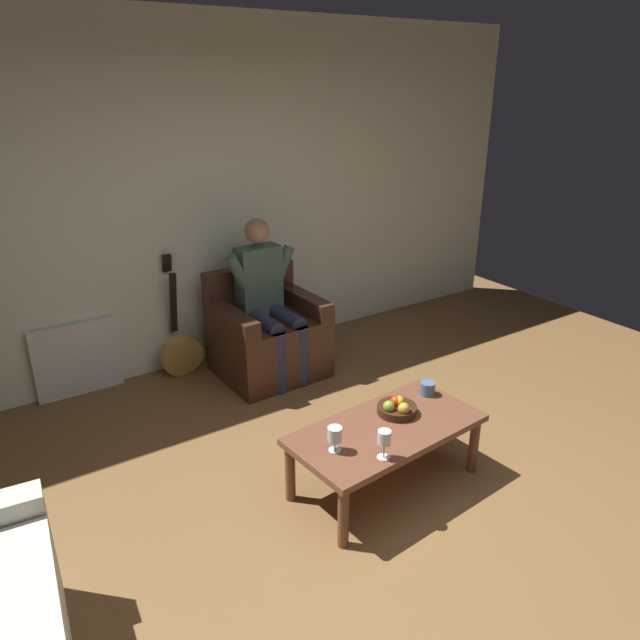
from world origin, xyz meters
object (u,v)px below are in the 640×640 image
(coffee_table, at_px, (386,434))
(wine_glass_far, at_px, (384,439))
(fruit_bowl, at_px, (397,408))
(armchair, at_px, (267,337))
(guitar, at_px, (181,350))
(candle_jar, at_px, (427,388))
(wine_glass_near, at_px, (335,435))
(person_seated, at_px, (267,297))

(coffee_table, distance_m, wine_glass_far, 0.35)
(fruit_bowl, bearing_deg, coffee_table, 29.06)
(armchair, distance_m, guitar, 0.71)
(armchair, bearing_deg, candle_jar, 100.31)
(armchair, height_order, candle_jar, armchair)
(fruit_bowl, bearing_deg, wine_glass_far, 41.02)
(armchair, bearing_deg, wine_glass_near, 71.63)
(fruit_bowl, xyz_separation_m, candle_jar, (-0.31, -0.07, 0.00))
(guitar, relative_size, fruit_bowl, 4.21)
(person_seated, height_order, coffee_table, person_seated)
(coffee_table, xyz_separation_m, guitar, (0.48, -2.04, -0.14))
(coffee_table, bearing_deg, armchair, -94.52)
(guitar, bearing_deg, wine_glass_far, 96.68)
(wine_glass_near, bearing_deg, guitar, -87.59)
(coffee_table, bearing_deg, wine_glass_far, 47.14)
(wine_glass_near, bearing_deg, armchair, -106.92)
(wine_glass_near, xyz_separation_m, candle_jar, (-0.84, -0.18, -0.05))
(coffee_table, distance_m, guitar, 2.10)
(person_seated, relative_size, coffee_table, 1.07)
(fruit_bowl, relative_size, candle_jar, 2.47)
(person_seated, height_order, candle_jar, person_seated)
(coffee_table, height_order, fruit_bowl, fruit_bowl)
(armchair, xyz_separation_m, wine_glass_near, (0.52, 1.72, 0.19))
(fruit_bowl, bearing_deg, wine_glass_near, 11.56)
(person_seated, distance_m, wine_glass_far, 1.93)
(candle_jar, bearing_deg, wine_glass_near, 12.19)
(person_seated, distance_m, guitar, 0.85)
(armchair, bearing_deg, wine_glass_far, 78.35)
(candle_jar, bearing_deg, fruit_bowl, 13.25)
(person_seated, bearing_deg, fruit_bowl, 88.72)
(guitar, bearing_deg, coffee_table, 103.15)
(coffee_table, distance_m, fruit_bowl, 0.18)
(person_seated, distance_m, wine_glass_near, 1.78)
(armchair, xyz_separation_m, person_seated, (-0.00, 0.03, 0.36))
(wine_glass_near, xyz_separation_m, wine_glass_far, (-0.18, 0.20, 0.02))
(armchair, distance_m, coffee_table, 1.70)
(coffee_table, bearing_deg, fruit_bowl, -150.94)
(wine_glass_near, distance_m, fruit_bowl, 0.54)
(person_seated, bearing_deg, coffee_table, 83.92)
(fruit_bowl, height_order, candle_jar, fruit_bowl)
(guitar, bearing_deg, fruit_bowl, 107.42)
(armchair, height_order, coffee_table, armchair)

